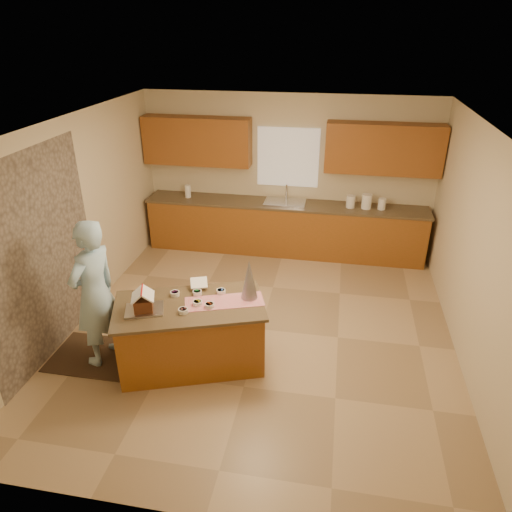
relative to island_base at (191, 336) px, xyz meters
name	(u,v)px	position (x,y,z in m)	size (l,w,h in m)	color
floor	(261,329)	(0.69, 0.83, -0.40)	(5.50, 5.50, 0.00)	tan
ceiling	(262,126)	(0.69, 0.83, 2.30)	(5.50, 5.50, 0.00)	silver
wall_back	(288,174)	(0.69, 3.58, 0.95)	(5.50, 5.50, 0.00)	beige
wall_front	(196,396)	(0.69, -1.92, 0.95)	(5.50, 5.50, 0.00)	beige
wall_left	(73,224)	(-1.81, 0.83, 0.95)	(5.50, 5.50, 0.00)	beige
wall_right	(477,254)	(3.19, 0.83, 0.95)	(5.50, 5.50, 0.00)	beige
stone_accent	(40,258)	(-1.79, 0.03, 0.85)	(2.50, 2.50, 0.00)	gray
window_curtain	(288,157)	(0.69, 3.55, 1.25)	(1.05, 0.03, 1.00)	white
back_counter_base	(284,229)	(0.69, 3.28, 0.04)	(4.80, 0.60, 0.88)	brown
back_counter_top	(285,204)	(0.69, 3.28, 0.50)	(4.85, 0.63, 0.04)	brown
upper_cabinet_left	(197,141)	(-0.86, 3.40, 1.50)	(1.85, 0.35, 0.80)	#9C4B21
upper_cabinet_right	(384,149)	(2.24, 3.40, 1.50)	(1.85, 0.35, 0.80)	#9C4B21
sink	(285,205)	(0.69, 3.28, 0.49)	(0.70, 0.45, 0.12)	silver
faucet	(286,192)	(0.69, 3.46, 0.66)	(0.03, 0.03, 0.28)	silver
island_base	(191,336)	(0.00, 0.00, 0.00)	(1.62, 0.81, 0.79)	brown
island_top	(189,306)	(0.00, 0.00, 0.42)	(1.70, 0.88, 0.04)	brown
table_runner	(224,302)	(0.38, 0.13, 0.44)	(0.90, 0.32, 0.01)	red
baking_tray	(144,310)	(-0.45, -0.21, 0.44)	(0.42, 0.31, 0.02)	silver
cookbook	(199,283)	(0.01, 0.37, 0.51)	(0.20, 0.02, 0.16)	white
tinsel_tree	(249,279)	(0.65, 0.28, 0.68)	(0.20, 0.20, 0.50)	silver
rug	(102,356)	(-1.14, -0.10, -0.39)	(1.23, 0.80, 0.01)	black
boy	(95,294)	(-1.09, -0.10, 0.52)	(0.66, 0.43, 1.81)	#AAD6F1
canister_a	(351,201)	(1.80, 3.28, 0.63)	(0.15, 0.15, 0.20)	white
canister_b	(367,201)	(2.06, 3.28, 0.64)	(0.17, 0.17, 0.24)	white
canister_c	(382,204)	(2.31, 3.28, 0.62)	(0.13, 0.13, 0.19)	white
paper_towel	(188,191)	(-1.04, 3.28, 0.63)	(0.10, 0.10, 0.22)	white
gingerbread_house	(143,302)	(-0.45, -0.21, 0.55)	(0.32, 0.32, 0.25)	#5A2617
candy_bowls	(197,299)	(0.07, 0.09, 0.46)	(0.63, 0.58, 0.05)	yellow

